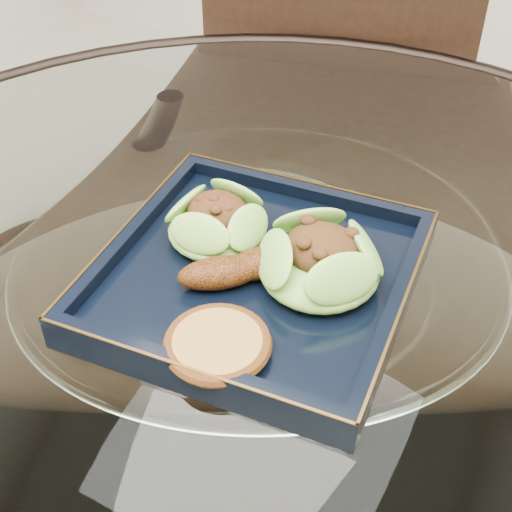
% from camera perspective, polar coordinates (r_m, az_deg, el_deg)
% --- Properties ---
extents(dining_table, '(1.13, 1.13, 0.77)m').
position_cam_1_polar(dining_table, '(0.78, 0.16, -11.64)').
color(dining_table, white).
rests_on(dining_table, ground).
extents(dining_chair, '(0.54, 0.54, 1.02)m').
position_cam_1_polar(dining_chair, '(1.13, 4.92, 5.92)').
color(dining_chair, black).
rests_on(dining_chair, ground).
extents(navy_plate, '(0.29, 0.29, 0.02)m').
position_cam_1_polar(navy_plate, '(0.65, 0.00, -2.01)').
color(navy_plate, black).
rests_on(navy_plate, dining_table).
extents(lettuce_wrap_left, '(0.12, 0.12, 0.03)m').
position_cam_1_polar(lettuce_wrap_left, '(0.67, -3.18, 2.53)').
color(lettuce_wrap_left, '#5DAA31').
rests_on(lettuce_wrap_left, navy_plate).
extents(lettuce_wrap_right, '(0.14, 0.14, 0.04)m').
position_cam_1_polar(lettuce_wrap_right, '(0.62, 5.13, -0.64)').
color(lettuce_wrap_right, '#5A9F2E').
rests_on(lettuce_wrap_right, navy_plate).
extents(roasted_plantain, '(0.12, 0.13, 0.03)m').
position_cam_1_polar(roasted_plantain, '(0.63, 0.65, -0.49)').
color(roasted_plantain, '#642D0A').
rests_on(roasted_plantain, navy_plate).
extents(crumb_patty, '(0.10, 0.10, 0.01)m').
position_cam_1_polar(crumb_patty, '(0.57, -3.10, -7.18)').
color(crumb_patty, '#B57F3C').
rests_on(crumb_patty, navy_plate).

